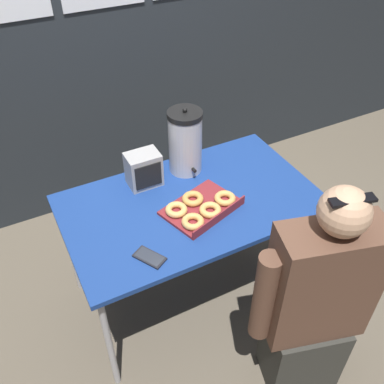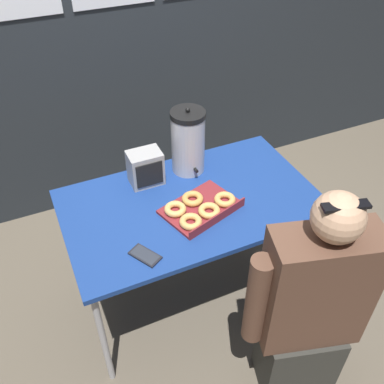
{
  "view_description": "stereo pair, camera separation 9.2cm",
  "coord_description": "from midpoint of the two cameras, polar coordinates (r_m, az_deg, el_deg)",
  "views": [
    {
      "loc": [
        -0.76,
        -1.48,
        2.2
      ],
      "look_at": [
        0.01,
        0.0,
        0.8
      ],
      "focal_mm": 40.0,
      "sensor_mm": 36.0,
      "label": 1
    },
    {
      "loc": [
        -0.68,
        -1.52,
        2.2
      ],
      "look_at": [
        0.01,
        0.0,
        0.8
      ],
      "focal_mm": 40.0,
      "sensor_mm": 36.0,
      "label": 2
    }
  ],
  "objects": [
    {
      "name": "coffee_urn",
      "position": [
        2.32,
        -2.05,
        6.71
      ],
      "size": [
        0.19,
        0.21,
        0.39
      ],
      "color": "#B7B7BC",
      "rests_on": "folding_table"
    },
    {
      "name": "cell_phone",
      "position": [
        1.95,
        -7.04,
        -8.66
      ],
      "size": [
        0.14,
        0.16,
        0.01
      ],
      "rotation": [
        0.0,
        0.0,
        0.52
      ],
      "color": "black",
      "rests_on": "folding_table"
    },
    {
      "name": "person_seated",
      "position": [
        2.03,
        14.83,
        -14.32
      ],
      "size": [
        0.59,
        0.33,
        1.25
      ],
      "rotation": [
        0.0,
        0.0,
        2.87
      ],
      "color": "#33332D",
      "rests_on": "ground"
    },
    {
      "name": "space_heater",
      "position": [
        2.28,
        -7.6,
        2.98
      ],
      "size": [
        0.18,
        0.13,
        0.19
      ],
      "color": "#9E9E9E",
      "rests_on": "folding_table"
    },
    {
      "name": "folding_table",
      "position": [
        2.24,
        -1.3,
        -2.18
      ],
      "size": [
        1.31,
        0.78,
        0.74
      ],
      "color": "navy",
      "rests_on": "ground"
    },
    {
      "name": "donut_box",
      "position": [
        2.14,
        -0.02,
        -2.14
      ],
      "size": [
        0.43,
        0.36,
        0.05
      ],
      "rotation": [
        0.0,
        0.0,
        0.31
      ],
      "color": "maroon",
      "rests_on": "folding_table"
    },
    {
      "name": "ground_plane",
      "position": [
        2.76,
        -1.09,
        -12.87
      ],
      "size": [
        12.0,
        12.0,
        0.0
      ],
      "primitive_type": "plane",
      "color": "brown"
    },
    {
      "name": "back_wall",
      "position": [
        2.9,
        -12.52,
        21.09
      ],
      "size": [
        6.0,
        0.11,
        2.58
      ],
      "color": "#23282D",
      "rests_on": "ground"
    }
  ]
}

